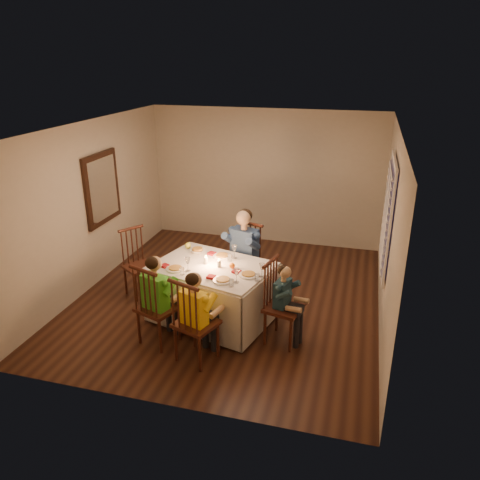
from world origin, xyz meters
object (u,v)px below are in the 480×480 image
(child_yellow, at_px, (198,358))
(serving_bowl, at_px, (198,251))
(chair_near_left, at_px, (160,341))
(dining_table, at_px, (213,281))
(chair_end, at_px, (283,340))
(adult, at_px, (243,293))
(chair_adult, at_px, (243,293))
(child_teal, at_px, (283,340))
(chair_near_right, at_px, (198,358))
(chair_extra, at_px, (142,294))
(child_green, at_px, (160,341))

(child_yellow, height_order, serving_bowl, serving_bowl)
(chair_near_left, bearing_deg, dining_table, -104.48)
(chair_near_left, relative_size, serving_bowl, 5.79)
(chair_end, height_order, child_yellow, child_yellow)
(chair_near_left, relative_size, adult, 0.82)
(chair_end, bearing_deg, child_yellow, 137.61)
(chair_adult, relative_size, chair_end, 1.00)
(chair_adult, height_order, chair_end, same)
(dining_table, height_order, adult, dining_table)
(adult, bearing_deg, chair_near_left, -96.74)
(adult, distance_m, child_yellow, 1.80)
(chair_near_left, height_order, chair_end, same)
(chair_adult, xyz_separation_m, adult, (0.00, 0.00, 0.00))
(child_yellow, relative_size, child_teal, 1.09)
(chair_near_right, relative_size, chair_extra, 1.06)
(chair_adult, xyz_separation_m, child_green, (-0.71, -1.58, 0.00))
(adult, distance_m, child_teal, 1.42)
(chair_extra, bearing_deg, chair_near_left, -110.10)
(chair_near_right, bearing_deg, child_yellow, -0.00)
(dining_table, xyz_separation_m, chair_extra, (-1.31, 0.39, -0.59))
(chair_near_right, xyz_separation_m, chair_end, (0.95, 0.66, 0.00))
(chair_adult, xyz_separation_m, child_yellow, (-0.11, -1.80, 0.00))
(child_teal, xyz_separation_m, serving_bowl, (-1.41, 0.67, 0.85))
(chair_extra, distance_m, child_yellow, 1.96)
(chair_extra, height_order, serving_bowl, serving_bowl)
(adult, xyz_separation_m, child_green, (-0.71, -1.58, 0.00))
(child_green, bearing_deg, chair_near_left, -0.00)
(chair_near_left, distance_m, chair_near_right, 0.64)
(chair_adult, distance_m, child_teal, 1.42)
(chair_near_left, relative_size, chair_end, 1.00)
(chair_adult, height_order, adult, adult)
(dining_table, bearing_deg, child_green, -109.27)
(chair_near_right, bearing_deg, child_teal, -125.95)
(chair_near_left, bearing_deg, chair_extra, -34.82)
(chair_end, height_order, adult, adult)
(child_green, bearing_deg, dining_table, -104.48)
(serving_bowl, bearing_deg, chair_near_left, -97.57)
(chair_end, bearing_deg, adult, 49.28)
(chair_near_right, xyz_separation_m, adult, (0.11, 1.80, 0.00))
(chair_near_left, relative_size, child_yellow, 0.95)
(chair_end, bearing_deg, child_green, 118.67)
(chair_end, distance_m, serving_bowl, 1.78)
(dining_table, relative_size, chair_end, 1.61)
(adult, distance_m, child_green, 1.73)
(chair_near_right, bearing_deg, chair_adult, -74.27)
(chair_end, height_order, serving_bowl, serving_bowl)
(chair_end, bearing_deg, chair_near_right, 137.61)
(chair_near_left, relative_size, child_teal, 1.04)
(dining_table, height_order, child_teal, dining_table)
(chair_near_right, bearing_deg, chair_extra, -24.30)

